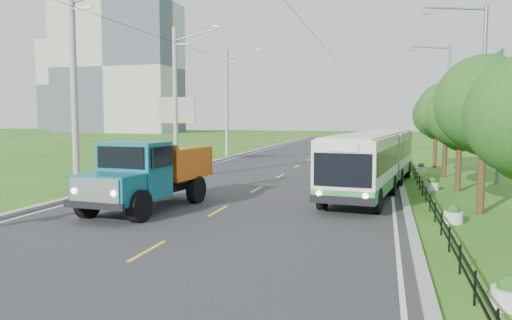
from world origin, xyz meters
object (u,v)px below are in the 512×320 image
at_px(streetlight_mid, 480,91).
at_px(planter_far, 421,169).
at_px(pole_mid, 176,97).
at_px(tree_third, 485,109).
at_px(streetlight_far, 446,101).
at_px(planter_near, 453,215).
at_px(bus, 374,157).
at_px(billboard_left, 177,114).
at_px(tree_fifth, 447,114).
at_px(pole_near, 75,87).
at_px(tree_fourth, 461,119).
at_px(tree_back, 437,117).
at_px(planter_front, 508,294).
at_px(planter_mid, 432,185).
at_px(dump_truck, 148,171).
at_px(pole_far, 227,102).
at_px(billboard_right, 492,89).

xyz_separation_m(streetlight_mid, planter_far, (-2.04, 8.00, -4.62)).
bearing_deg(pole_mid, tree_third, -35.36).
distance_m(streetlight_far, planter_near, 22.57).
distance_m(planter_near, bus, 7.80).
relative_size(tree_third, bus, 0.40).
bearing_deg(planter_near, billboard_left, 135.16).
relative_size(tree_fifth, bus, 0.39).
relative_size(tree_fifth, planter_far, 8.66).
bearing_deg(pole_near, streetlight_mid, 14.81).
xyz_separation_m(pole_near, bus, (14.00, 4.12, -3.39)).
height_order(pole_near, tree_fourth, pole_near).
bearing_deg(planter_near, tree_back, 86.43).
distance_m(tree_back, planter_front, 28.37).
xyz_separation_m(streetlight_far, planter_mid, (-2.04, -14.00, -4.62)).
bearing_deg(tree_third, planter_mid, 102.10).
height_order(planter_near, planter_mid, same).
relative_size(streetlight_mid, dump_truck, 1.34).
xyz_separation_m(tree_fourth, planter_near, (-1.26, -8.14, -3.30)).
height_order(tree_fifth, dump_truck, tree_fifth).
relative_size(tree_fifth, planter_front, 8.66).
bearing_deg(tree_fourth, tree_third, -90.00).
height_order(pole_far, tree_fourth, pole_far).
bearing_deg(tree_third, tree_fifth, 90.00).
distance_m(streetlight_far, planter_front, 30.42).
bearing_deg(streetlight_far, pole_mid, -159.68).
xyz_separation_m(tree_back, billboard_left, (-19.36, -2.14, 0.21)).
bearing_deg(planter_far, pole_near, -142.37).
bearing_deg(bus, dump_truck, -131.58).
relative_size(tree_fourth, streetlight_mid, 0.60).
bearing_deg(pole_near, billboard_right, 28.14).
bearing_deg(planter_mid, tree_back, 84.09).
height_order(tree_third, billboard_right, billboard_right).
bearing_deg(tree_back, planter_near, -93.57).
xyz_separation_m(planter_far, bus, (-2.86, -8.88, 1.42)).
height_order(pole_mid, planter_front, pole_mid).
distance_m(tree_third, planter_mid, 7.04).
distance_m(tree_back, streetlight_far, 2.37).
bearing_deg(planter_far, tree_third, -84.82).
relative_size(pole_mid, bus, 0.67).
relative_size(planter_near, billboard_left, 0.13).
bearing_deg(planter_mid, bus, -162.80).
distance_m(streetlight_far, bus, 15.99).
relative_size(tree_fourth, tree_back, 0.98).
bearing_deg(pole_mid, streetlight_far, 20.32).
relative_size(planter_front, planter_far, 1.00).
bearing_deg(tree_third, bus, 129.59).
bearing_deg(planter_far, pole_far, 146.88).
relative_size(tree_fourth, billboard_left, 1.04).
bearing_deg(tree_fourth, pole_near, -164.16).
bearing_deg(streetlight_mid, bus, -169.77).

